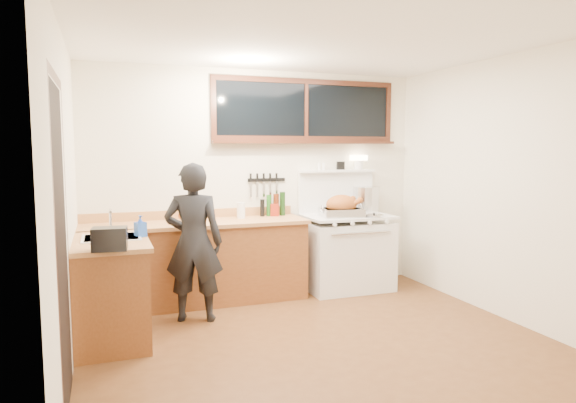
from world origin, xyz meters
name	(u,v)px	position (x,y,z in m)	size (l,w,h in m)	color
ground_plane	(315,340)	(0.00, 0.00, -0.01)	(4.00, 3.50, 0.02)	#532F15
room_shell	(316,154)	(0.00, 0.00, 1.65)	(4.10, 3.60, 2.65)	silver
counter_back	(196,262)	(-0.80, 1.45, 0.45)	(2.44, 0.64, 1.00)	brown
counter_left	(111,289)	(-1.70, 0.62, 0.45)	(0.64, 1.09, 0.90)	brown
sink_unit	(112,244)	(-1.68, 0.70, 0.85)	(0.50, 0.45, 0.37)	white
vintage_stove	(346,250)	(1.00, 1.41, 0.47)	(1.02, 0.74, 1.61)	white
back_window	(306,117)	(0.60, 1.72, 2.06)	(2.32, 0.13, 0.77)	black
left_doorway	(63,244)	(-1.99, -0.55, 1.09)	(0.02, 1.04, 2.17)	black
knife_strip	(265,181)	(0.08, 1.73, 1.31)	(0.46, 0.03, 0.28)	black
man	(194,242)	(-0.92, 0.88, 0.78)	(0.66, 0.53, 1.56)	black
soap_bottle	(140,226)	(-1.43, 0.68, 1.00)	(0.12, 0.12, 0.20)	blue
toaster	(110,239)	(-1.70, 0.12, 0.99)	(0.28, 0.21, 0.18)	black
cutting_board	(188,218)	(-0.89, 1.42, 0.95)	(0.44, 0.37, 0.14)	#B87F49
roast_turkey	(342,208)	(0.87, 1.28, 1.00)	(0.52, 0.41, 0.26)	silver
stockpot	(366,199)	(1.38, 1.64, 1.06)	(0.35, 0.35, 0.31)	silver
saucepan	(342,209)	(0.99, 1.52, 0.96)	(0.20, 0.29, 0.12)	silver
pot_lid	(374,215)	(1.24, 1.17, 0.91)	(0.25, 0.25, 0.04)	silver
coffee_tin	(274,210)	(0.15, 1.60, 0.97)	(0.11, 0.10, 0.14)	maroon
pitcher	(241,210)	(-0.26, 1.56, 0.99)	(0.12, 0.12, 0.18)	white
bottle_cluster	(274,205)	(0.16, 1.63, 1.03)	(0.31, 0.07, 0.28)	black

